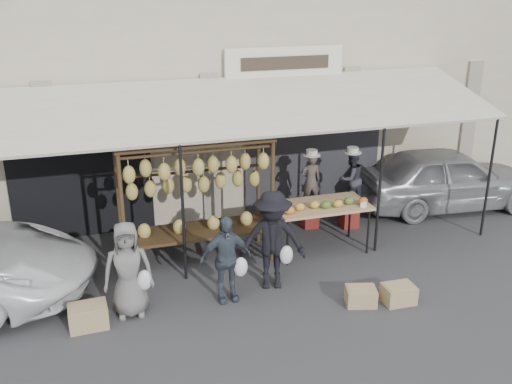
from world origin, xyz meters
TOP-DOWN VIEW (x-y plane):
  - ground_plane at (0.00, 0.00)m, footprint 90.00×90.00m
  - shophouse at (-0.00, 6.50)m, footprint 24.00×6.15m
  - awning at (0.01, 2.28)m, footprint 10.00×2.35m
  - banana_rack at (-0.67, 1.71)m, footprint 2.60×0.90m
  - produce_table at (1.54, 1.43)m, footprint 1.70×0.90m
  - vendor_left at (1.77, 2.52)m, footprint 0.43×0.30m
  - vendor_right at (2.52, 2.29)m, footprint 0.64×0.55m
  - customer_left at (-1.97, 0.34)m, footprint 0.75×0.52m
  - customer_mid at (-0.53, 0.31)m, footprint 0.83×0.37m
  - customer_right at (0.28, 0.49)m, footprint 1.17×0.85m
  - stool_left at (1.77, 2.52)m, footprint 0.37×0.37m
  - stool_right at (2.52, 2.29)m, footprint 0.35×0.35m
  - crate_near_a at (1.39, -0.44)m, footprint 0.53×0.45m
  - crate_near_b at (1.97, -0.56)m, footprint 0.49×0.38m
  - crate_far at (-2.59, 0.19)m, footprint 0.55×0.43m
  - sedan at (4.98, 2.63)m, footprint 4.09×1.96m

SIDE VIEW (x-z plane):
  - ground_plane at x=0.00m, z-range 0.00..0.00m
  - crate_near_a at x=1.39m, z-range 0.00..0.27m
  - crate_near_b at x=1.97m, z-range 0.00..0.28m
  - crate_far at x=-2.59m, z-range 0.00..0.32m
  - stool_left at x=1.77m, z-range 0.00..0.42m
  - stool_right at x=2.52m, z-range 0.00..0.45m
  - sedan at x=4.98m, z-range 0.00..1.35m
  - customer_mid at x=-0.53m, z-range 0.00..1.39m
  - customer_left at x=-1.97m, z-range 0.00..1.46m
  - customer_right at x=0.28m, z-range 0.00..1.63m
  - produce_table at x=1.54m, z-range 0.35..1.39m
  - vendor_left at x=1.77m, z-range 0.42..1.53m
  - vendor_right at x=2.52m, z-range 0.45..1.58m
  - banana_rack at x=-0.67m, z-range 0.45..2.69m
  - awning at x=0.01m, z-range 1.12..4.03m
  - shophouse at x=0.00m, z-range 0.00..7.30m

